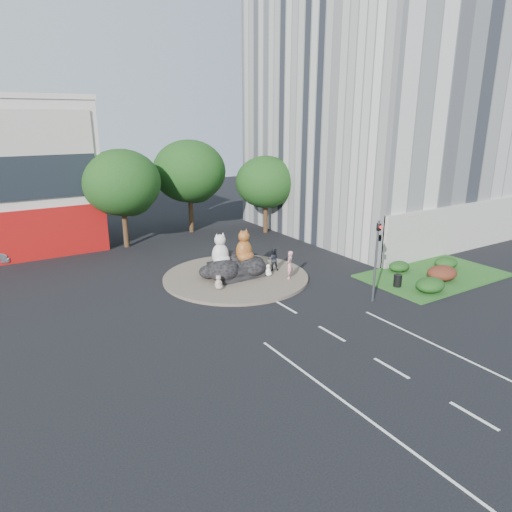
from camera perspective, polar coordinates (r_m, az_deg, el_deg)
The scene contains 21 objects.
ground at distance 24.19m, azimuth 9.43°, elevation -9.55°, with size 120.00×120.00×0.00m, color black.
roundabout_island at distance 31.68m, azimuth -2.53°, elevation -2.62°, with size 10.00×10.00×0.20m, color brown.
rock_plinth at distance 31.50m, azimuth -2.54°, elevation -1.68°, with size 3.20×2.60×0.90m, color black, non-canonical shape.
office_tower at distance 47.66m, azimuth 16.58°, elevation 24.51°, with size 20.00×20.00×35.00m, color silver.
grass_verge at distance 34.42m, azimuth 21.29°, elevation -2.26°, with size 10.00×6.00×0.12m, color #21551C.
tree_left at distance 39.93m, azimuth -16.36°, elevation 8.42°, with size 6.46×6.46×8.27m.
tree_mid at distance 44.12m, azimuth -8.28°, elevation 10.08°, with size 6.84×6.84×8.76m.
tree_right at distance 43.60m, azimuth 1.27°, elevation 8.94°, with size 5.70×5.70×7.30m.
hedge_near_green at distance 30.84m, azimuth 20.95°, elevation -3.40°, with size 2.00×1.60×0.90m, color #133D13.
hedge_red at distance 33.31m, azimuth 22.23°, elevation -1.98°, with size 2.20×1.76×0.99m, color #461C12.
hedge_mid_green at distance 36.12m, azimuth 22.67°, elevation -0.77°, with size 1.80×1.44×0.81m, color #133D13.
hedge_back_green at distance 34.20m, azimuth 17.47°, elevation -1.25°, with size 1.60×1.28×0.72m, color #133D13.
traffic_light at distance 27.64m, azimuth 15.04°, elevation 1.51°, with size 0.44×1.24×5.00m.
street_lamp at distance 36.99m, azimuth 16.65°, elevation 6.67°, with size 2.34×0.22×8.06m.
cat_white at distance 30.76m, azimuth -4.50°, elevation 0.88°, with size 1.34×1.16×2.23m, color beige, non-canonical shape.
cat_tabby at distance 31.41m, azimuth -1.52°, elevation 1.33°, with size 1.38×1.20×2.30m, color #AA6623, non-canonical shape.
kitten_calico at distance 29.13m, azimuth -4.71°, elevation -3.24°, with size 0.57×0.50×0.95m, color silver, non-canonical shape.
kitten_white at distance 31.47m, azimuth 1.52°, elevation -1.73°, with size 0.52×0.45×0.86m, color white, non-canonical shape.
pedestrian_pink at distance 30.84m, azimuth 4.21°, elevation -1.11°, with size 0.71×0.46×1.93m, color #D58A8D.
pedestrian_dark at distance 32.49m, azimuth 2.14°, elevation -0.39°, with size 0.80×0.62×1.65m, color black.
litter_bin at distance 31.12m, azimuth 17.28°, elevation -2.95°, with size 0.52×0.52×0.79m, color black.
Camera 1 is at (-14.64, -16.02, 10.70)m, focal length 32.00 mm.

